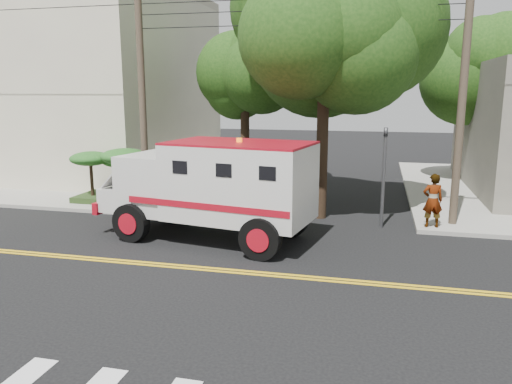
# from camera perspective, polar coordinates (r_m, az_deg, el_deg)

# --- Properties ---
(ground) EXTENTS (100.00, 100.00, 0.00)m
(ground) POSITION_cam_1_polar(r_m,az_deg,el_deg) (13.80, -2.04, -9.11)
(ground) COLOR black
(ground) RESTS_ON ground
(sidewalk_nw) EXTENTS (17.00, 17.00, 0.15)m
(sidewalk_nw) POSITION_cam_1_polar(r_m,az_deg,el_deg) (31.38, -19.37, 2.09)
(sidewalk_nw) COLOR gray
(sidewalk_nw) RESTS_ON ground
(building_left) EXTENTS (16.00, 14.00, 10.00)m
(building_left) POSITION_cam_1_polar(r_m,az_deg,el_deg) (33.38, -21.49, 11.23)
(building_left) COLOR beige
(building_left) RESTS_ON sidewalk_nw
(utility_pole_left) EXTENTS (0.28, 0.28, 9.00)m
(utility_pole_left) POSITION_cam_1_polar(r_m,az_deg,el_deg) (20.56, -12.86, 10.23)
(utility_pole_left) COLOR #382D23
(utility_pole_left) RESTS_ON ground
(utility_pole_right) EXTENTS (0.28, 0.28, 9.00)m
(utility_pole_right) POSITION_cam_1_polar(r_m,az_deg,el_deg) (18.83, 22.49, 9.56)
(utility_pole_right) COLOR #382D23
(utility_pole_right) RESTS_ON ground
(tree_main) EXTENTS (6.08, 5.70, 9.85)m
(tree_main) POSITION_cam_1_polar(r_m,az_deg,el_deg) (18.85, 9.23, 18.51)
(tree_main) COLOR black
(tree_main) RESTS_ON ground
(tree_left) EXTENTS (4.48, 4.20, 7.70)m
(tree_left) POSITION_cam_1_polar(r_m,az_deg,el_deg) (25.01, -0.70, 13.51)
(tree_left) COLOR black
(tree_left) RESTS_ON ground
(tree_right) EXTENTS (4.80, 4.50, 8.20)m
(tree_right) POSITION_cam_1_polar(r_m,az_deg,el_deg) (28.72, 25.03, 12.93)
(tree_right) COLOR black
(tree_right) RESTS_ON ground
(traffic_signal) EXTENTS (0.15, 0.18, 3.60)m
(traffic_signal) POSITION_cam_1_polar(r_m,az_deg,el_deg) (18.22, 14.43, 2.84)
(traffic_signal) COLOR #3F3F42
(traffic_signal) RESTS_ON ground
(accessibility_sign) EXTENTS (0.45, 0.10, 2.02)m
(accessibility_sign) POSITION_cam_1_polar(r_m,az_deg,el_deg) (21.28, -13.73, 1.73)
(accessibility_sign) COLOR #3F3F42
(accessibility_sign) RESTS_ON ground
(palm_planter) EXTENTS (3.52, 2.63, 2.36)m
(palm_planter) POSITION_cam_1_polar(r_m,az_deg,el_deg) (22.21, -16.07, 2.75)
(palm_planter) COLOR #1E3314
(palm_planter) RESTS_ON sidewalk_nw
(armored_truck) EXTENTS (7.54, 3.88, 3.28)m
(armored_truck) POSITION_cam_1_polar(r_m,az_deg,el_deg) (16.31, -4.85, 0.90)
(armored_truck) COLOR beige
(armored_truck) RESTS_ON ground
(pedestrian_a) EXTENTS (0.76, 0.57, 1.90)m
(pedestrian_a) POSITION_cam_1_polar(r_m,az_deg,el_deg) (18.42, 19.54, -0.93)
(pedestrian_a) COLOR gray
(pedestrian_a) RESTS_ON sidewalk_ne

